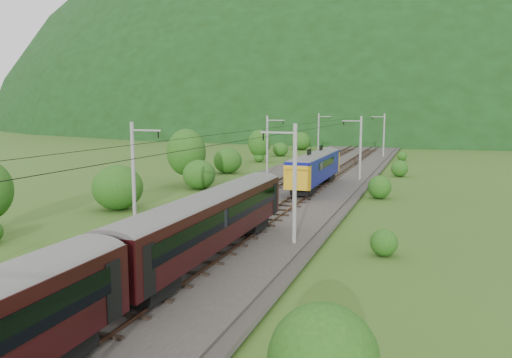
% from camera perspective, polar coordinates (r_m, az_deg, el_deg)
% --- Properties ---
extents(ground, '(600.00, 600.00, 0.00)m').
position_cam_1_polar(ground, '(36.09, -5.26, -6.86)').
color(ground, '#36581B').
rests_on(ground, ground).
extents(railbed, '(14.00, 220.00, 0.30)m').
position_cam_1_polar(railbed, '(45.08, 0.05, -3.60)').
color(railbed, '#38332D').
rests_on(railbed, ground).
extents(track_left, '(2.40, 220.00, 0.27)m').
position_cam_1_polar(track_left, '(45.87, -2.78, -3.13)').
color(track_left, '#543224').
rests_on(track_left, railbed).
extents(track_right, '(2.40, 220.00, 0.27)m').
position_cam_1_polar(track_right, '(44.32, 2.98, -3.53)').
color(track_right, '#543224').
rests_on(track_right, railbed).
extents(catenary_left, '(2.54, 192.28, 8.00)m').
position_cam_1_polar(catenary_left, '(67.12, 1.35, 4.00)').
color(catenary_left, gray).
rests_on(catenary_left, railbed).
extents(catenary_right, '(2.54, 192.28, 8.00)m').
position_cam_1_polar(catenary_right, '(64.39, 11.79, 3.66)').
color(catenary_right, gray).
rests_on(catenary_right, railbed).
extents(overhead_wires, '(4.83, 198.00, 0.03)m').
position_cam_1_polar(overhead_wires, '(44.20, 0.05, 5.26)').
color(overhead_wires, black).
rests_on(overhead_wires, ground).
extents(mountain_main, '(504.00, 360.00, 244.00)m').
position_cam_1_polar(mountain_main, '(292.16, 16.63, 5.95)').
color(mountain_main, '#153210').
rests_on(mountain_main, ground).
extents(mountain_ridge, '(336.00, 280.00, 132.00)m').
position_cam_1_polar(mountain_ridge, '(358.05, -2.69, 6.61)').
color(mountain_ridge, '#153210').
rests_on(mountain_ridge, ground).
extents(hazard_post_near, '(0.14, 0.14, 1.34)m').
position_cam_1_polar(hazard_post_near, '(60.41, 4.63, 0.16)').
color(hazard_post_near, red).
rests_on(hazard_post_near, railbed).
extents(hazard_post_far, '(0.18, 0.18, 1.67)m').
position_cam_1_polar(hazard_post_far, '(58.25, 5.27, 0.02)').
color(hazard_post_far, red).
rests_on(hazard_post_far, railbed).
extents(signal, '(0.21, 0.21, 1.87)m').
position_cam_1_polar(signal, '(75.03, 4.72, 2.03)').
color(signal, black).
rests_on(signal, railbed).
extents(vegetation_left, '(10.06, 146.09, 6.83)m').
position_cam_1_polar(vegetation_left, '(59.32, -8.93, 1.36)').
color(vegetation_left, '#205015').
rests_on(vegetation_left, ground).
extents(vegetation_right, '(5.87, 104.09, 3.24)m').
position_cam_1_polar(vegetation_right, '(20.55, 10.09, -14.60)').
color(vegetation_right, '#205015').
rests_on(vegetation_right, ground).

